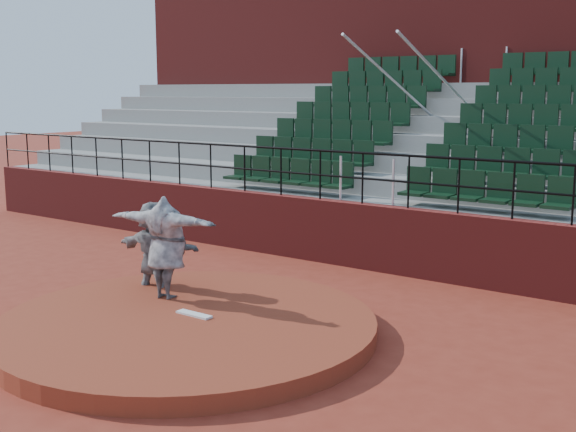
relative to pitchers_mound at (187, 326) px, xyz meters
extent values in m
plane|color=maroon|center=(0.00, 0.00, -0.12)|extent=(90.00, 90.00, 0.00)
cylinder|color=maroon|center=(0.00, 0.00, 0.00)|extent=(5.50, 5.50, 0.25)
cube|color=white|center=(0.00, 0.15, 0.14)|extent=(0.60, 0.15, 0.03)
cube|color=maroon|center=(0.00, 5.00, 0.53)|extent=(24.00, 0.30, 1.30)
cylinder|color=black|center=(0.00, 5.00, 2.17)|extent=(24.00, 0.05, 0.05)
cylinder|color=black|center=(0.00, 5.00, 1.68)|extent=(24.00, 0.04, 0.04)
cylinder|color=black|center=(-12.00, 5.00, 1.67)|extent=(0.04, 0.04, 1.00)
cylinder|color=black|center=(-11.00, 5.00, 1.67)|extent=(0.04, 0.04, 1.00)
cylinder|color=black|center=(-10.00, 5.00, 1.67)|extent=(0.04, 0.04, 1.00)
cylinder|color=black|center=(-9.00, 5.00, 1.67)|extent=(0.04, 0.04, 1.00)
cylinder|color=black|center=(-8.00, 5.00, 1.67)|extent=(0.04, 0.04, 1.00)
cylinder|color=black|center=(-7.00, 5.00, 1.67)|extent=(0.04, 0.04, 1.00)
cylinder|color=black|center=(-6.00, 5.00, 1.67)|extent=(0.04, 0.04, 1.00)
cylinder|color=black|center=(-5.00, 5.00, 1.67)|extent=(0.04, 0.04, 1.00)
cylinder|color=black|center=(-4.00, 5.00, 1.67)|extent=(0.04, 0.04, 1.00)
cylinder|color=black|center=(-3.00, 5.00, 1.67)|extent=(0.04, 0.04, 1.00)
cylinder|color=black|center=(-2.00, 5.00, 1.67)|extent=(0.04, 0.04, 1.00)
cylinder|color=black|center=(-1.00, 5.00, 1.67)|extent=(0.04, 0.04, 1.00)
cylinder|color=black|center=(0.00, 5.00, 1.67)|extent=(0.04, 0.04, 1.00)
cylinder|color=black|center=(1.00, 5.00, 1.67)|extent=(0.04, 0.04, 1.00)
cylinder|color=black|center=(2.00, 5.00, 1.67)|extent=(0.04, 0.04, 1.00)
cylinder|color=black|center=(3.00, 5.00, 1.67)|extent=(0.04, 0.04, 1.00)
cylinder|color=black|center=(4.00, 5.00, 1.67)|extent=(0.04, 0.04, 1.00)
cube|color=gray|center=(0.00, 5.58, 0.53)|extent=(24.00, 0.85, 1.30)
cube|color=black|center=(-2.25, 5.59, 1.54)|extent=(3.30, 0.48, 0.72)
cube|color=black|center=(2.25, 5.59, 1.54)|extent=(3.30, 0.48, 0.72)
cube|color=gray|center=(0.00, 6.43, 0.73)|extent=(24.00, 0.85, 1.70)
cube|color=black|center=(-2.25, 6.44, 1.94)|extent=(3.30, 0.48, 0.72)
cube|color=black|center=(2.25, 6.44, 1.94)|extent=(3.30, 0.48, 0.72)
cube|color=gray|center=(0.00, 7.28, 0.93)|extent=(24.00, 0.85, 2.10)
cube|color=black|center=(-2.25, 7.29, 2.33)|extent=(3.30, 0.48, 0.72)
cube|color=black|center=(2.25, 7.29, 2.33)|extent=(3.30, 0.48, 0.72)
cube|color=gray|center=(0.00, 8.12, 1.12)|extent=(24.00, 0.85, 2.50)
cube|color=black|center=(-2.25, 8.13, 2.73)|extent=(3.30, 0.48, 0.72)
cube|color=black|center=(2.25, 8.13, 2.73)|extent=(3.30, 0.48, 0.72)
cube|color=gray|center=(0.00, 8.97, 1.33)|extent=(24.00, 0.85, 2.90)
cube|color=black|center=(-2.25, 8.98, 3.14)|extent=(3.30, 0.48, 0.72)
cube|color=black|center=(2.25, 8.98, 3.14)|extent=(3.30, 0.48, 0.72)
cube|color=gray|center=(0.00, 9.82, 1.52)|extent=(24.00, 0.85, 3.30)
cube|color=black|center=(-2.25, 9.83, 3.53)|extent=(3.30, 0.48, 0.72)
cube|color=black|center=(2.25, 9.83, 3.53)|extent=(3.30, 0.48, 0.72)
cube|color=gray|center=(0.00, 10.68, 1.73)|extent=(24.00, 0.85, 3.70)
cube|color=black|center=(-2.25, 10.69, 3.94)|extent=(3.30, 0.48, 0.72)
cube|color=black|center=(2.25, 10.69, 3.94)|extent=(3.30, 0.48, 0.72)
cylinder|color=silver|center=(-0.60, 8.12, 3.28)|extent=(0.06, 5.97, 2.46)
cylinder|color=silver|center=(0.60, 8.12, 3.28)|extent=(0.06, 5.97, 2.46)
cube|color=maroon|center=(0.00, 12.60, 3.43)|extent=(24.00, 3.00, 7.10)
imported|color=black|center=(-0.99, 0.59, 0.94)|extent=(2.06, 0.78, 1.64)
imported|color=black|center=(-1.69, 0.99, 0.72)|extent=(1.63, 0.75, 1.69)
camera|label=1|loc=(7.09, -7.27, 3.38)|focal=45.00mm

